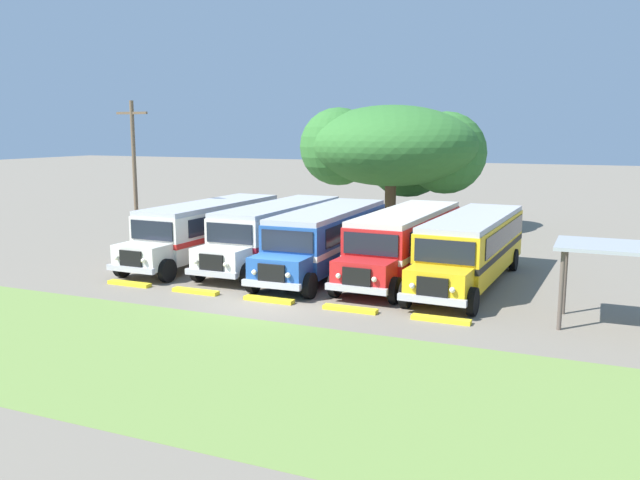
% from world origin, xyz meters
% --- Properties ---
extents(ground_plane, '(220.00, 220.00, 0.00)m').
position_xyz_m(ground_plane, '(0.00, 0.00, 0.00)').
color(ground_plane, slate).
extents(foreground_grass_strip, '(80.00, 8.62, 0.01)m').
position_xyz_m(foreground_grass_strip, '(0.00, -6.61, 0.00)').
color(foreground_grass_strip, olive).
rests_on(foreground_grass_strip, ground_plane).
extents(parked_bus_slot_0, '(2.85, 10.86, 2.82)m').
position_xyz_m(parked_bus_slot_0, '(-6.52, 5.96, 1.58)').
color(parked_bus_slot_0, silver).
rests_on(parked_bus_slot_0, ground_plane).
extents(parked_bus_slot_1, '(2.74, 10.85, 2.82)m').
position_xyz_m(parked_bus_slot_1, '(-3.06, 6.59, 1.58)').
color(parked_bus_slot_1, silver).
rests_on(parked_bus_slot_1, ground_plane).
extents(parked_bus_slot_2, '(2.93, 10.87, 2.82)m').
position_xyz_m(parked_bus_slot_2, '(-0.12, 5.82, 1.58)').
color(parked_bus_slot_2, '#23519E').
rests_on(parked_bus_slot_2, ground_plane).
extents(parked_bus_slot_3, '(2.90, 10.87, 2.82)m').
position_xyz_m(parked_bus_slot_3, '(3.32, 6.47, 1.58)').
color(parked_bus_slot_3, red).
rests_on(parked_bus_slot_3, ground_plane).
extents(parked_bus_slot_4, '(3.05, 10.89, 2.82)m').
position_xyz_m(parked_bus_slot_4, '(6.32, 6.03, 1.58)').
color(parked_bus_slot_4, yellow).
rests_on(parked_bus_slot_4, ground_plane).
extents(curb_wheelstop_0, '(2.00, 0.36, 0.15)m').
position_xyz_m(curb_wheelstop_0, '(-6.50, -0.07, 0.07)').
color(curb_wheelstop_0, yellow).
rests_on(curb_wheelstop_0, ground_plane).
extents(curb_wheelstop_1, '(2.00, 0.36, 0.15)m').
position_xyz_m(curb_wheelstop_1, '(-3.25, -0.07, 0.07)').
color(curb_wheelstop_1, yellow).
rests_on(curb_wheelstop_1, ground_plane).
extents(curb_wheelstop_2, '(2.00, 0.36, 0.15)m').
position_xyz_m(curb_wheelstop_2, '(0.00, -0.07, 0.07)').
color(curb_wheelstop_2, yellow).
rests_on(curb_wheelstop_2, ground_plane).
extents(curb_wheelstop_3, '(2.00, 0.36, 0.15)m').
position_xyz_m(curb_wheelstop_3, '(3.25, -0.07, 0.07)').
color(curb_wheelstop_3, yellow).
rests_on(curb_wheelstop_3, ground_plane).
extents(curb_wheelstop_4, '(2.00, 0.36, 0.15)m').
position_xyz_m(curb_wheelstop_4, '(6.50, -0.07, 0.07)').
color(curb_wheelstop_4, yellow).
rests_on(curb_wheelstop_4, ground_plane).
extents(broad_shade_tree, '(11.49, 11.73, 7.94)m').
position_xyz_m(broad_shade_tree, '(-1.32, 20.20, 5.16)').
color(broad_shade_tree, brown).
rests_on(broad_shade_tree, ground_plane).
extents(utility_pole, '(1.80, 0.20, 7.76)m').
position_xyz_m(utility_pole, '(-10.21, 5.11, 4.13)').
color(utility_pole, brown).
rests_on(utility_pole, ground_plane).
extents(waiting_shelter, '(3.60, 2.60, 2.72)m').
position_xyz_m(waiting_shelter, '(11.68, 1.56, 2.45)').
color(waiting_shelter, brown).
rests_on(waiting_shelter, ground_plane).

